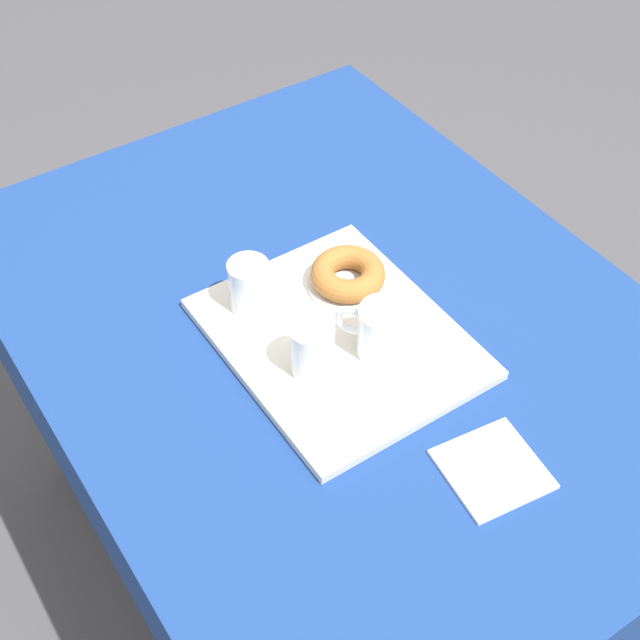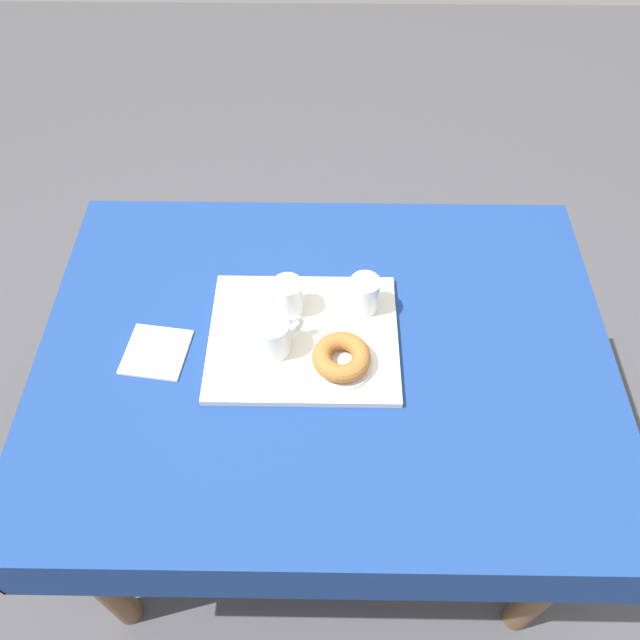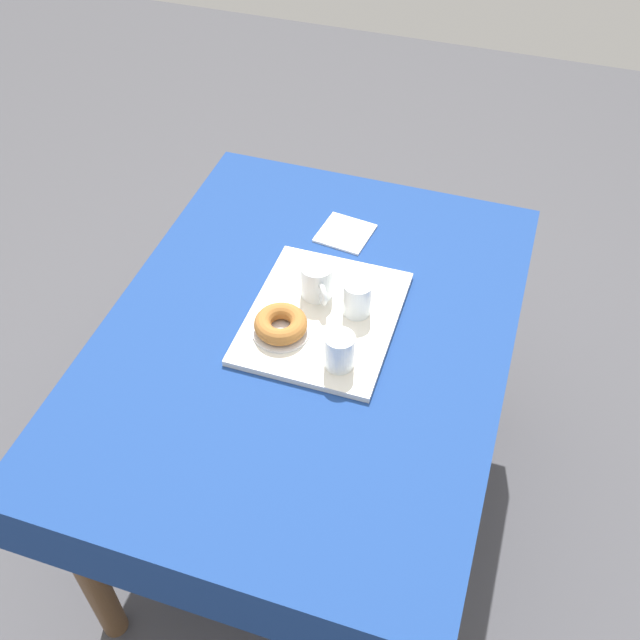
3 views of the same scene
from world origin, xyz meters
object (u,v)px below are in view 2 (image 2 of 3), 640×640
(paper_napkin, at_px, (157,352))
(water_glass_near, at_px, (289,298))
(dining_table, at_px, (325,375))
(sugar_donut_left, at_px, (342,357))
(tea_mug_left, at_px, (274,337))
(water_glass_far, at_px, (365,295))
(serving_tray, at_px, (304,337))
(donut_plate_left, at_px, (342,363))

(paper_napkin, bearing_deg, water_glass_near, -158.27)
(dining_table, relative_size, paper_napkin, 9.49)
(dining_table, xyz_separation_m, sugar_donut_left, (-0.03, 0.05, 0.14))
(tea_mug_left, xyz_separation_m, water_glass_far, (-0.19, -0.11, -0.00))
(dining_table, distance_m, serving_tray, 0.12)
(dining_table, bearing_deg, water_glass_near, -49.96)
(tea_mug_left, height_order, paper_napkin, tea_mug_left)
(water_glass_near, relative_size, donut_plate_left, 0.65)
(water_glass_far, distance_m, sugar_donut_left, 0.16)
(water_glass_near, bearing_deg, tea_mug_left, 75.87)
(serving_tray, relative_size, tea_mug_left, 3.80)
(tea_mug_left, height_order, sugar_donut_left, tea_mug_left)
(tea_mug_left, distance_m, donut_plate_left, 0.15)
(water_glass_far, distance_m, paper_napkin, 0.46)
(water_glass_far, relative_size, paper_napkin, 0.67)
(serving_tray, bearing_deg, sugar_donut_left, 137.62)
(dining_table, bearing_deg, paper_napkin, 2.21)
(tea_mug_left, relative_size, water_glass_far, 1.24)
(tea_mug_left, distance_m, water_glass_far, 0.22)
(paper_napkin, bearing_deg, water_glass_far, -164.97)
(tea_mug_left, xyz_separation_m, donut_plate_left, (-0.14, 0.04, -0.04))
(serving_tray, xyz_separation_m, water_glass_near, (0.03, -0.07, 0.05))
(dining_table, distance_m, water_glass_far, 0.20)
(dining_table, xyz_separation_m, water_glass_near, (0.08, -0.10, 0.15))
(water_glass_near, bearing_deg, dining_table, 130.04)
(water_glass_near, distance_m, sugar_donut_left, 0.18)
(donut_plate_left, xyz_separation_m, sugar_donut_left, (0.00, 0.00, 0.02))
(water_glass_near, distance_m, donut_plate_left, 0.19)
(sugar_donut_left, bearing_deg, water_glass_far, -108.14)
(serving_tray, bearing_deg, tea_mug_left, 29.37)
(dining_table, height_order, serving_tray, serving_tray)
(tea_mug_left, xyz_separation_m, paper_napkin, (0.25, 0.01, -0.05))
(tea_mug_left, relative_size, water_glass_near, 1.24)
(water_glass_far, xyz_separation_m, paper_napkin, (0.44, 0.12, -0.05))
(water_glass_near, relative_size, paper_napkin, 0.67)
(dining_table, xyz_separation_m, water_glass_far, (-0.08, -0.10, 0.15))
(serving_tray, bearing_deg, water_glass_far, -148.80)
(water_glass_far, distance_m, donut_plate_left, 0.16)
(serving_tray, xyz_separation_m, donut_plate_left, (-0.08, 0.07, 0.01))
(donut_plate_left, bearing_deg, tea_mug_left, -15.43)
(water_glass_far, height_order, donut_plate_left, water_glass_far)
(tea_mug_left, relative_size, donut_plate_left, 0.81)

